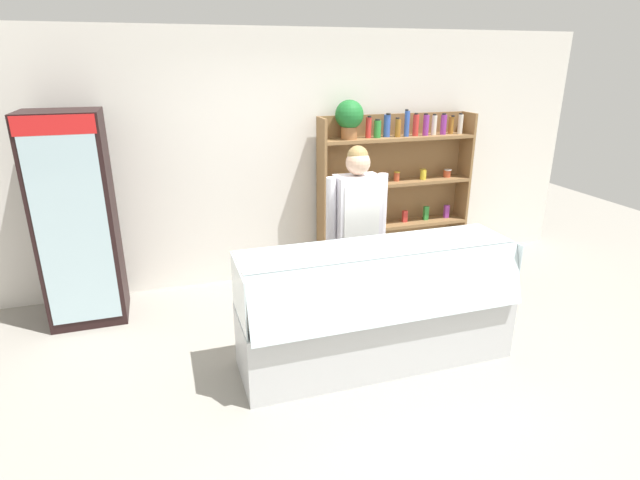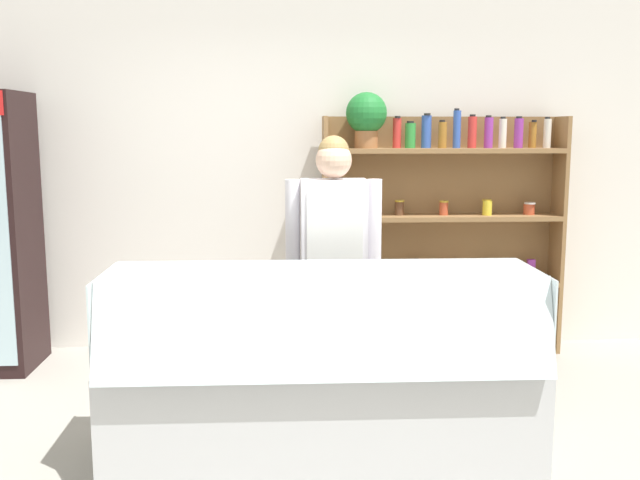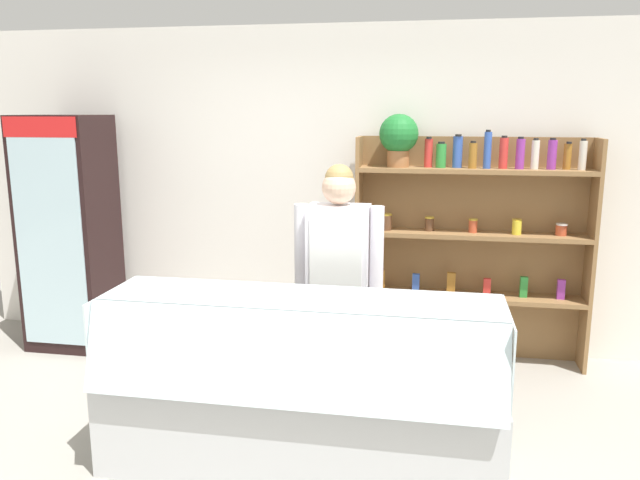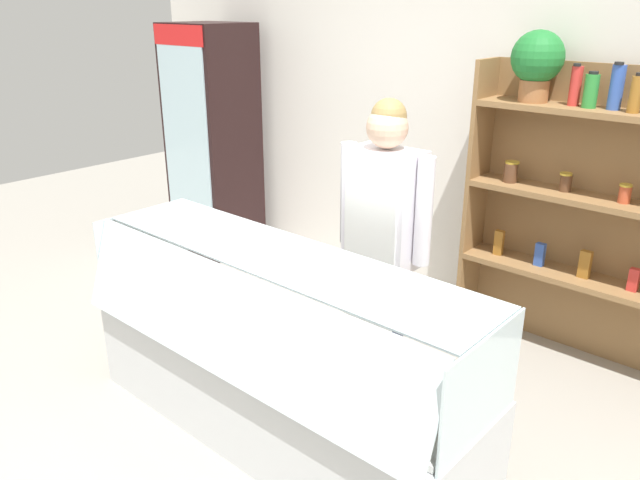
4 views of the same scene
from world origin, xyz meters
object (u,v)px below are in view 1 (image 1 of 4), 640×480
at_px(shelving_unit, 387,175).
at_px(deli_display_case, 375,327).
at_px(shop_clerk, 357,221).
at_px(drinks_fridge, 77,221).

bearing_deg(shelving_unit, deli_display_case, -117.00).
bearing_deg(shelving_unit, shop_clerk, -126.74).
distance_m(drinks_fridge, deli_display_case, 2.88).
bearing_deg(deli_display_case, shop_clerk, 81.13).
bearing_deg(shop_clerk, deli_display_case, -98.87).
height_order(shelving_unit, deli_display_case, shelving_unit).
bearing_deg(drinks_fridge, shop_clerk, -18.57).
bearing_deg(shop_clerk, shelving_unit, 53.26).
distance_m(shelving_unit, deli_display_case, 2.20).
relative_size(drinks_fridge, shop_clerk, 1.18).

